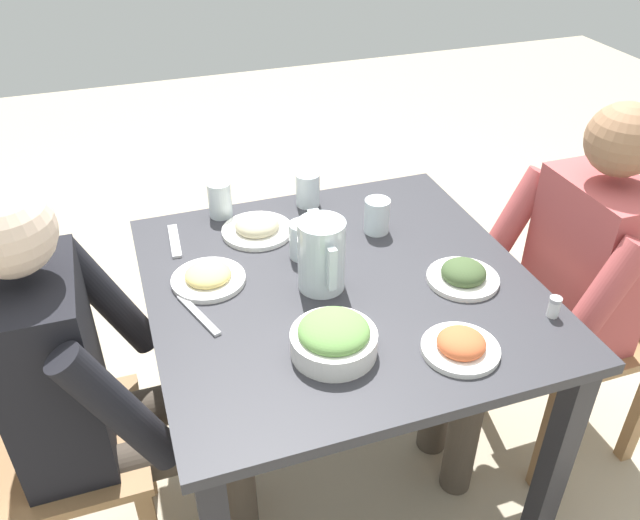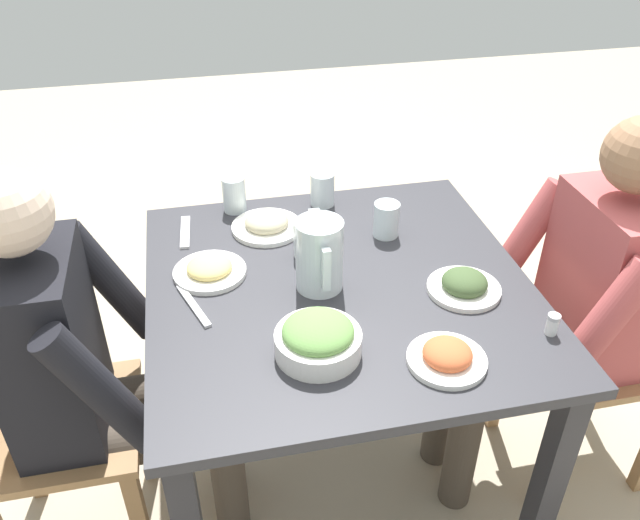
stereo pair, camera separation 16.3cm
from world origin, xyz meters
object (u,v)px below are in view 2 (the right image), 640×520
chair_far (620,334)px  water_pitcher (320,256)px  plate_fries (210,269)px  plate_dolmas (464,285)px  dining_table (339,318)px  salt_shaker (552,324)px  chair_near (22,417)px  water_glass_near_left (234,194)px  plate_beans (267,224)px  water_glass_far_right (307,239)px  diner_near (95,363)px  water_glass_near_right (322,189)px  diner_far (568,304)px  plate_rice_curry (447,356)px  salad_bowl (318,339)px  water_glass_center (386,220)px

chair_far → water_pitcher: water_pitcher is taller
plate_fries → plate_dolmas: size_ratio=1.03×
dining_table → salt_shaker: bearing=55.9°
plate_dolmas → chair_near: bearing=-92.4°
plate_dolmas → water_glass_near_left: 0.75m
chair_near → water_pitcher: water_pitcher is taller
plate_beans → water_glass_far_right: (0.16, 0.09, 0.03)m
diner_near → water_glass_far_right: diner_near is taller
water_glass_near_right → dining_table: bearing=-6.3°
diner_far → water_pitcher: (-0.08, -0.68, 0.20)m
plate_rice_curry → salt_shaker: bearing=98.7°
salad_bowl → water_glass_far_right: water_glass_far_right is taller
water_pitcher → water_glass_far_right: (-0.15, -0.00, -0.04)m
diner_far → plate_beans: (-0.38, -0.77, 0.13)m
plate_rice_curry → water_glass_near_right: bearing=-171.2°
chair_near → salad_bowl: chair_near is taller
dining_table → water_glass_near_left: (-0.44, -0.22, 0.17)m
chair_far → plate_beans: size_ratio=4.34×
chair_far → diner_near: diner_near is taller
salad_bowl → water_glass_near_right: water_glass_near_right is taller
chair_far → water_glass_far_right: (-0.23, -0.89, 0.31)m
dining_table → water_glass_near_left: size_ratio=8.93×
chair_near → plate_dolmas: bearing=87.6°
water_glass_center → chair_near: bearing=-76.0°
chair_near → plate_dolmas: (0.05, 1.13, 0.28)m
water_glass_near_right → plate_beans: bearing=-59.4°
chair_near → water_pitcher: size_ratio=4.67×
chair_near → water_glass_center: chair_near is taller
dining_table → chair_near: (0.05, -0.83, -0.14)m
chair_far → plate_beans: 1.08m
chair_far → water_pitcher: (-0.08, -0.88, 0.35)m
chair_far → water_glass_near_right: chair_far is taller
water_glass_near_right → salt_shaker: size_ratio=1.94×
plate_fries → plate_beans: size_ratio=0.94×
chair_near → water_glass_center: 1.09m
water_glass_near_left → chair_far: bearing=63.9°
plate_beans → salt_shaker: (0.60, 0.58, 0.01)m
water_pitcher → plate_beans: 0.33m
water_glass_far_right → dining_table: bearing=20.8°
water_glass_near_left → water_glass_near_right: 0.27m
chair_far → salt_shaker: 0.53m
salt_shaker → water_glass_near_left: bearing=-137.9°
dining_table → plate_beans: 0.36m
water_glass_far_right → salt_shaker: water_glass_far_right is taller
dining_table → chair_near: size_ratio=1.10×
salt_shaker → plate_dolmas: bearing=-145.5°
water_glass_near_right → chair_near: bearing=-62.0°
dining_table → diner_near: diner_near is taller
water_glass_near_left → water_pitcher: bearing=21.2°
salad_bowl → diner_far: bearing=102.6°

